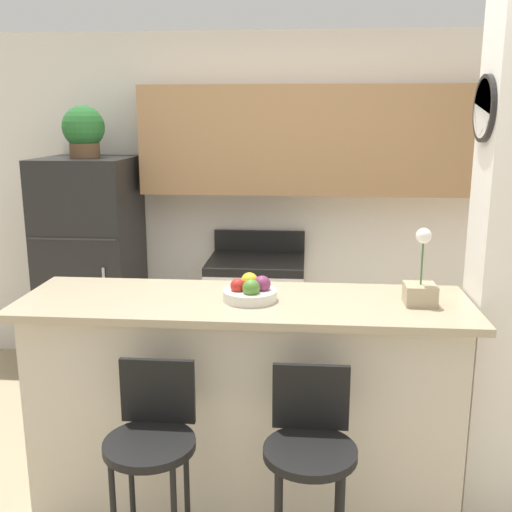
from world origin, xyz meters
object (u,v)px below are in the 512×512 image
object	(u,v)px
potted_plant_on_fridge	(84,130)
orchid_vase	(420,285)
fruit_bowl	(250,291)
stove_range	(256,317)
bar_stool_left	(152,444)
bar_stool_right	(310,451)
refrigerator	(92,269)

from	to	relation	value
potted_plant_on_fridge	orchid_vase	bearing A→B (deg)	-35.99
fruit_bowl	stove_range	bearing A→B (deg)	93.90
stove_range	fruit_bowl	distance (m)	1.73
potted_plant_on_fridge	bar_stool_left	bearing A→B (deg)	-64.57
stove_range	bar_stool_right	distance (m)	2.16
fruit_bowl	bar_stool_left	bearing A→B (deg)	-123.68
potted_plant_on_fridge	orchid_vase	xyz separation A→B (m)	(2.12, -1.54, -0.65)
stove_range	bar_stool_left	world-z (taller)	stove_range
refrigerator	bar_stool_left	size ratio (longest dim) A/B	1.72
stove_range	fruit_bowl	xyz separation A→B (m)	(0.11, -1.59, 0.68)
bar_stool_left	fruit_bowl	size ratio (longest dim) A/B	3.77
orchid_vase	fruit_bowl	world-z (taller)	orchid_vase
bar_stool_right	fruit_bowl	distance (m)	0.78
refrigerator	stove_range	bearing A→B (deg)	2.14
stove_range	bar_stool_right	size ratio (longest dim) A/B	1.12
stove_range	bar_stool_left	size ratio (longest dim) A/B	1.12
refrigerator	stove_range	size ratio (longest dim) A/B	1.54
potted_plant_on_fridge	stove_range	bearing A→B (deg)	2.13
bar_stool_left	potted_plant_on_fridge	distance (m)	2.59
refrigerator	fruit_bowl	bearing A→B (deg)	-49.18
potted_plant_on_fridge	refrigerator	bearing A→B (deg)	-64.49
refrigerator	fruit_bowl	size ratio (longest dim) A/B	6.49
bar_stool_left	bar_stool_right	xyz separation A→B (m)	(0.64, 0.00, 0.00)
refrigerator	bar_stool_right	bearing A→B (deg)	-51.95
potted_plant_on_fridge	fruit_bowl	size ratio (longest dim) A/B	1.43
bar_stool_left	orchid_vase	distance (m)	1.36
bar_stool_right	stove_range	bearing A→B (deg)	100.56
stove_range	bar_stool_right	world-z (taller)	stove_range
refrigerator	potted_plant_on_fridge	distance (m)	1.01
stove_range	orchid_vase	world-z (taller)	orchid_vase
refrigerator	stove_range	distance (m)	1.28
bar_stool_left	orchid_vase	world-z (taller)	orchid_vase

